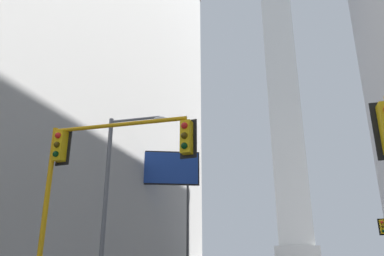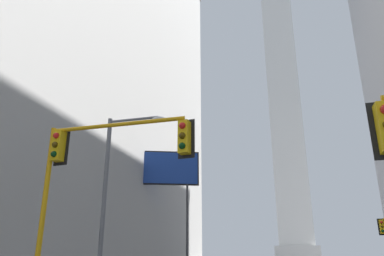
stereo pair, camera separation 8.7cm
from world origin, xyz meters
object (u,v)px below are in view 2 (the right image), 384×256
(traffic_light_near_left, at_px, (94,164))
(street_lamp, at_px, (114,182))
(obelisk, at_px, (284,98))
(billboard_sign, at_px, (164,173))

(traffic_light_near_left, height_order, street_lamp, street_lamp)
(obelisk, distance_m, billboard_sign, 66.44)
(obelisk, height_order, billboard_sign, obelisk)
(street_lamp, xyz_separation_m, billboard_sign, (-2.53, 13.38, 3.42))
(obelisk, relative_size, billboard_sign, 7.81)
(traffic_light_near_left, bearing_deg, street_lamp, 107.39)
(traffic_light_near_left, distance_m, street_lamp, 4.27)
(street_lamp, relative_size, billboard_sign, 0.79)
(street_lamp, bearing_deg, obelisk, 84.37)
(street_lamp, bearing_deg, billboard_sign, 100.71)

